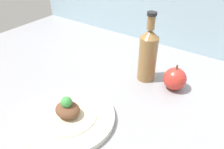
% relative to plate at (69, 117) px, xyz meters
% --- Properties ---
extents(ground_plane, '(1.80, 1.10, 0.04)m').
position_rel_plate_xyz_m(ground_plane, '(0.06, 0.17, -0.03)').
color(ground_plane, gray).
extents(plate, '(0.30, 0.30, 0.02)m').
position_rel_plate_xyz_m(plate, '(0.00, 0.00, 0.00)').
color(plate, silver).
rests_on(plate, ground_plane).
extents(plated_food, '(0.18, 0.18, 0.07)m').
position_rel_plate_xyz_m(plated_food, '(0.00, 0.00, 0.03)').
color(plated_food, beige).
rests_on(plated_food, plate).
extents(cider_bottle, '(0.07, 0.07, 0.28)m').
position_rel_plate_xyz_m(cider_bottle, '(0.09, 0.36, 0.10)').
color(cider_bottle, olive).
rests_on(cider_bottle, ground_plane).
extents(apple, '(0.09, 0.09, 0.10)m').
position_rel_plate_xyz_m(apple, '(0.21, 0.36, 0.03)').
color(apple, red).
rests_on(apple, ground_plane).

